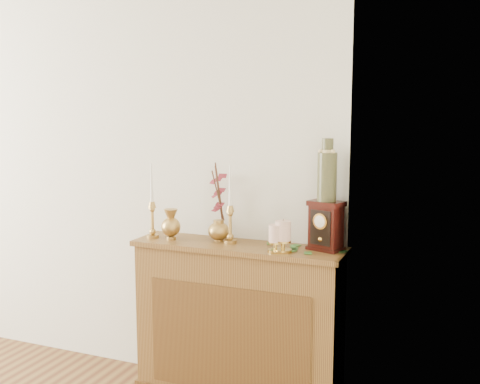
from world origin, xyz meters
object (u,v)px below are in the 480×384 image
at_px(mantel_clock, 326,226).
at_px(ceramic_vase, 327,173).
at_px(bud_vase, 171,225).
at_px(ginger_jar, 219,205).
at_px(candlestick_center, 230,218).
at_px(candlestick_left, 152,214).

bearing_deg(mantel_clock, ceramic_vase, 90.00).
bearing_deg(bud_vase, ginger_jar, 23.09).
height_order(ginger_jar, ceramic_vase, ceramic_vase).
relative_size(candlestick_center, ginger_jar, 0.96).
bearing_deg(bud_vase, ceramic_vase, 6.26).
distance_m(candlestick_left, candlestick_center, 0.49).
xyz_separation_m(mantel_clock, ceramic_vase, (0.00, 0.00, 0.29)).
bearing_deg(bud_vase, candlestick_left, 178.26).
bearing_deg(candlestick_center, candlestick_left, -174.84).
bearing_deg(candlestick_center, ginger_jar, 147.23).
xyz_separation_m(candlestick_left, mantel_clock, (1.04, 0.09, -0.01)).
relative_size(candlestick_center, ceramic_vase, 1.32).
bearing_deg(candlestick_center, ceramic_vase, 5.37).
xyz_separation_m(candlestick_left, bud_vase, (0.13, -0.00, -0.06)).
relative_size(bud_vase, ceramic_vase, 0.54).
bearing_deg(ginger_jar, ceramic_vase, -1.07).
bearing_deg(ginger_jar, candlestick_center, -32.77).
xyz_separation_m(ginger_jar, mantel_clock, (0.65, -0.01, -0.08)).
height_order(candlestick_center, mantel_clock, candlestick_center).
height_order(mantel_clock, ceramic_vase, ceramic_vase).
relative_size(ginger_jar, ceramic_vase, 1.37).
distance_m(mantel_clock, ceramic_vase, 0.29).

